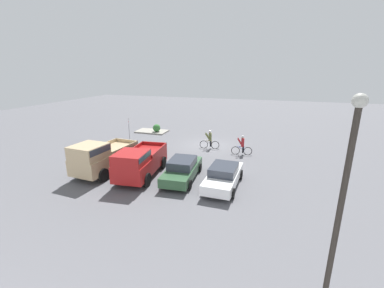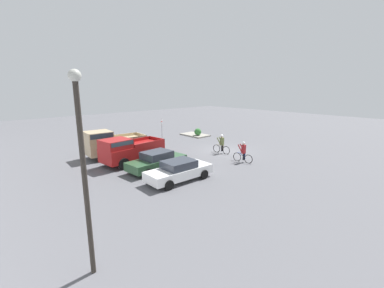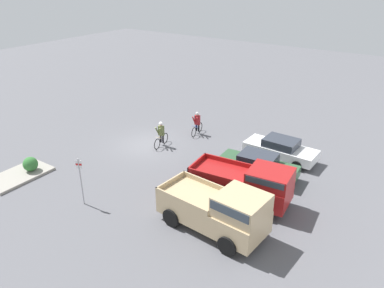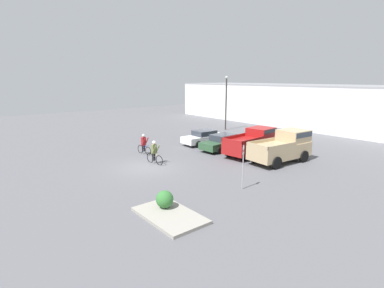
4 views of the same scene
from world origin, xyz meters
name	(u,v)px [view 3 (image 3 of 4)]	position (x,y,z in m)	size (l,w,h in m)	color
ground_plane	(148,145)	(0.00, 0.00, 0.00)	(80.00, 80.00, 0.00)	#56565B
sedan_0	(280,149)	(-3.13, 8.19, 0.68)	(1.99, 4.52, 1.35)	white
sedan_1	(258,165)	(-0.33, 7.95, 0.69)	(2.14, 4.63, 1.39)	#2D5133
pickup_truck_0	(247,183)	(2.43, 8.63, 1.12)	(2.58, 5.23, 2.13)	maroon
pickup_truck_1	(220,209)	(5.30, 8.75, 1.21)	(2.59, 5.16, 2.35)	tan
cyclist_0	(161,134)	(-0.41, 0.84, 0.87)	(1.79, 0.51, 1.76)	black
cyclist_1	(197,123)	(-3.44, 1.72, 0.84)	(1.74, 0.51, 1.72)	black
fire_lane_sign	(81,177)	(7.25, 1.93, 1.56)	(0.16, 0.28, 2.60)	#9E9EA3
curb_island	(19,176)	(7.52, -3.34, 0.07)	(3.50, 2.10, 0.15)	gray
shrub	(30,164)	(6.80, -3.12, 0.57)	(0.85, 0.85, 0.85)	#337033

